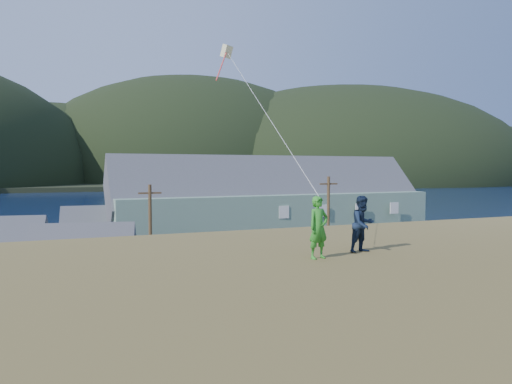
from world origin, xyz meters
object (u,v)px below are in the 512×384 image
shed_palegreen_far (106,231)px  kite_flyer_green (318,227)px  lodge (273,205)px  shed_white (82,260)px  wharf (69,233)px  kite_flyer_navy (363,224)px

shed_palegreen_far → kite_flyer_green: bearing=-81.8°
lodge → kite_flyer_green: lodge is taller
shed_white → shed_palegreen_far: 17.34m
wharf → kite_flyer_navy: kite_flyer_navy is taller
shed_white → kite_flyer_green: size_ratio=4.87×
lodge → shed_white: lodge is taller
kite_flyer_navy → lodge: bearing=59.6°
shed_palegreen_far → kite_flyer_navy: (5.82, -43.67, 5.56)m
wharf → kite_flyer_navy: 60.07m
shed_white → kite_flyer_navy: bearing=-62.3°
lodge → shed_palegreen_far: size_ratio=3.93×
kite_flyer_green → shed_white: bearing=91.6°
shed_palegreen_far → kite_flyer_green: kite_flyer_green is taller
kite_flyer_navy → shed_white: bearing=96.2°
lodge → kite_flyer_navy: (-13.84, -39.97, 2.79)m
shed_palegreen_far → kite_flyer_navy: bearing=-79.4°
shed_palegreen_far → kite_flyer_navy: 44.40m
wharf → shed_palegreen_far: size_ratio=2.57×
shed_white → kite_flyer_navy: kite_flyer_navy is taller
wharf → shed_white: size_ratio=2.91×
wharf → kite_flyer_green: bearing=-81.9°
wharf → lodge: lodge is taller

